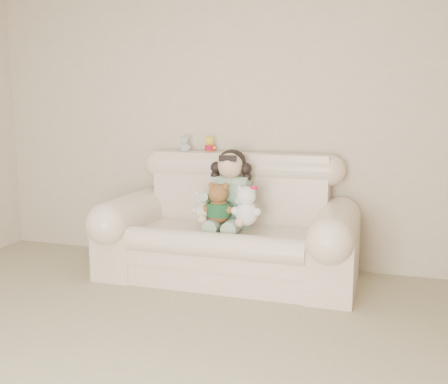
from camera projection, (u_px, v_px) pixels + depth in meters
wall_back at (220, 121)px, 4.66m from camera, size 4.50×0.00×4.50m
sofa at (228, 218)px, 4.25m from camera, size 2.10×0.95×1.03m
seated_child at (231, 188)px, 4.29m from camera, size 0.43×0.51×0.67m
brown_teddy at (219, 199)px, 4.12m from camera, size 0.30×0.28×0.39m
white_cat at (247, 201)px, 4.04m from camera, size 0.30×0.27×0.38m
cream_teddy at (203, 203)px, 4.18m from camera, size 0.23×0.20×0.29m
yellow_mini_bear at (210, 143)px, 4.61m from camera, size 0.14×0.13×0.18m
grey_mini_plush at (185, 143)px, 4.65m from camera, size 0.13×0.10×0.18m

